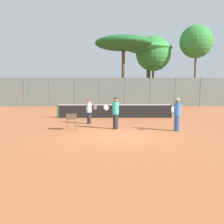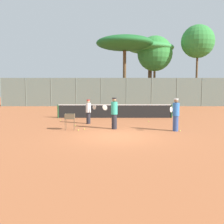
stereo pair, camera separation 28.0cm
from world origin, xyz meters
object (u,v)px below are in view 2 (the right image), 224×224
Objects in this scene: parked_car at (70,99)px; ball_cart at (71,118)px; tennis_net at (116,111)px; player_red_cap at (177,114)px; player_white_outfit at (90,111)px; player_yellow_shirt at (115,113)px.

ball_cart is at bearing -80.40° from parked_car.
player_red_cap reaches higher than tennis_net.
player_red_cap reaches higher than player_white_outfit.
tennis_net is at bearing -109.03° from player_red_cap.
ball_cart is (-6.12, 0.33, -0.24)m from player_red_cap.
player_white_outfit is 2.73m from player_yellow_shirt.
player_red_cap is (5.25, -2.80, 0.12)m from player_white_outfit.
tennis_net is at bearing -92.45° from player_yellow_shirt.
player_white_outfit is at bearing -76.48° from parked_car.
parked_car is at bearing -114.48° from player_red_cap.
tennis_net is 9.55× the size of ball_cart.
parked_car is (-6.19, 15.06, 0.10)m from tennis_net.
player_yellow_shirt is 1.96× the size of ball_cart.
tennis_net is 2.19× the size of parked_car.
player_yellow_shirt is at bearing 8.11° from ball_cart.
tennis_net is 16.28m from parked_car.
player_yellow_shirt reaches higher than ball_cart.
parked_car reaches higher than ball_cart.
player_yellow_shirt reaches higher than tennis_net.
tennis_net is at bearing -67.64° from parked_car.
parked_car is at bearing 99.60° from ball_cart.
tennis_net is at bearing 94.50° from player_white_outfit.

